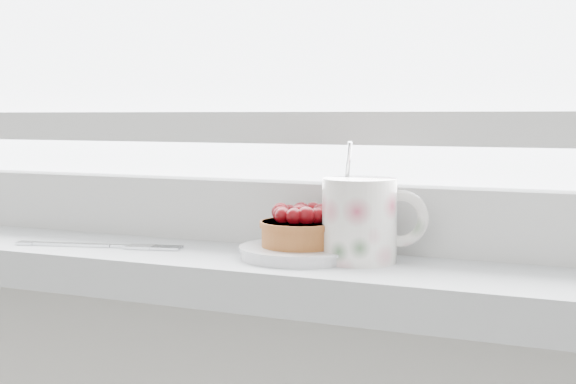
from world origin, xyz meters
The scene contains 4 objects.
saucer centered at (0.02, 1.89, 0.95)m, with size 0.12×0.12×0.01m, color silver.
raspberry_tart centered at (0.02, 1.89, 0.97)m, with size 0.08×0.08×0.04m.
floral_mug centered at (0.08, 1.89, 0.98)m, with size 0.11×0.10×0.12m.
fork centered at (-0.21, 1.86, 0.94)m, with size 0.19×0.06×0.00m.
Camera 1 is at (0.34, 1.15, 1.08)m, focal length 50.00 mm.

